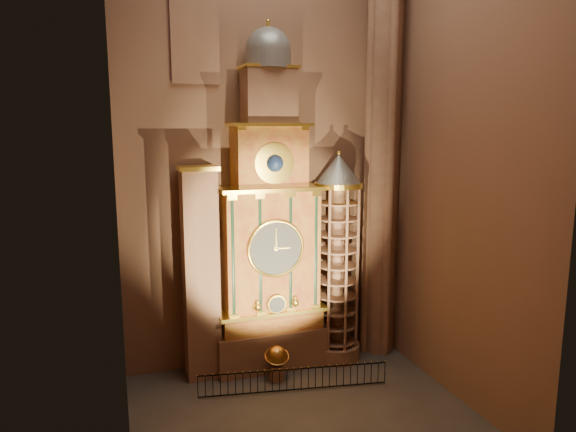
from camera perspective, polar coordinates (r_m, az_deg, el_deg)
name	(u,v)px	position (r m, az deg, el deg)	size (l,w,h in m)	color
floor	(305,416)	(23.07, 1.90, -21.30)	(14.00, 14.00, 0.00)	#383330
wall_back	(263,147)	(25.47, -2.79, 7.72)	(22.00, 22.00, 0.00)	#845C47
wall_left	(114,155)	(18.48, -18.78, 6.45)	(22.00, 22.00, 0.00)	#845C47
wall_right	(460,149)	(23.23, 18.55, 7.03)	(22.00, 22.00, 0.00)	#845C47
astronomical_clock	(270,237)	(25.02, -2.05, -2.30)	(5.60, 2.41, 16.70)	#8C634C
portrait_tower	(201,273)	(24.67, -9.67, -6.27)	(1.80, 1.60, 10.20)	#8C634C
stair_turret	(337,260)	(26.31, 5.48, -4.89)	(2.50, 2.50, 10.80)	#8C634C
gothic_pier	(383,146)	(26.92, 10.51, 7.68)	(2.04, 2.04, 22.00)	#8C634C
stained_glass_window	(195,25)	(25.10, -10.34, 20.16)	(2.20, 0.14, 5.20)	navy
celestial_globe	(277,360)	(25.30, -1.25, -15.70)	(1.31, 1.25, 1.72)	#8C634C
iron_railing	(294,380)	(24.54, 0.67, -17.73)	(8.54, 1.51, 1.06)	black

